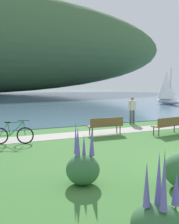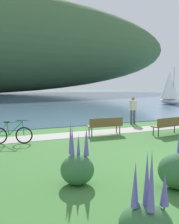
{
  "view_description": "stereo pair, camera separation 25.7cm",
  "coord_description": "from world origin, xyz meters",
  "px_view_note": "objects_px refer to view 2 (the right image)",
  "views": [
    {
      "loc": [
        -7.16,
        -5.93,
        2.55
      ],
      "look_at": [
        -0.49,
        7.68,
        1.0
      ],
      "focal_mm": 44.94,
      "sensor_mm": 36.0,
      "label": 1
    },
    {
      "loc": [
        -6.93,
        -6.04,
        2.55
      ],
      "look_at": [
        -0.49,
        7.68,
        1.0
      ],
      "focal_mm": 44.94,
      "sensor_mm": 36.0,
      "label": 2
    }
  ],
  "objects_px": {
    "park_bench_near_camera": "(105,125)",
    "park_bench_further_along": "(168,124)",
    "bicycle_leaning_near_bench": "(12,135)",
    "person_at_shoreline": "(133,109)",
    "sailboat_nearest_to_shore": "(170,87)"
  },
  "relations": [
    {
      "from": "bicycle_leaning_near_bench",
      "to": "sailboat_nearest_to_shore",
      "type": "relative_size",
      "value": 0.38
    },
    {
      "from": "bicycle_leaning_near_bench",
      "to": "park_bench_further_along",
      "type": "bearing_deg",
      "value": -8.7
    },
    {
      "from": "sailboat_nearest_to_shore",
      "to": "person_at_shoreline",
      "type": "bearing_deg",
      "value": -138.0
    },
    {
      "from": "park_bench_further_along",
      "to": "bicycle_leaning_near_bench",
      "type": "xyz_separation_m",
      "value": [
        -7.42,
        1.14,
        -0.12
      ]
    },
    {
      "from": "park_bench_near_camera",
      "to": "park_bench_further_along",
      "type": "relative_size",
      "value": 0.98
    },
    {
      "from": "park_bench_near_camera",
      "to": "park_bench_further_along",
      "type": "height_order",
      "value": "same"
    },
    {
      "from": "park_bench_further_along",
      "to": "sailboat_nearest_to_shore",
      "type": "bearing_deg",
      "value": 48.85
    },
    {
      "from": "park_bench_near_camera",
      "to": "bicycle_leaning_near_bench",
      "type": "height_order",
      "value": "bicycle_leaning_near_bench"
    },
    {
      "from": "park_bench_near_camera",
      "to": "person_at_shoreline",
      "type": "distance_m",
      "value": 4.23
    },
    {
      "from": "bicycle_leaning_near_bench",
      "to": "person_at_shoreline",
      "type": "xyz_separation_m",
      "value": [
        7.91,
        2.7,
        0.58
      ]
    },
    {
      "from": "bicycle_leaning_near_bench",
      "to": "person_at_shoreline",
      "type": "relative_size",
      "value": 0.98
    },
    {
      "from": "park_bench_further_along",
      "to": "park_bench_near_camera",
      "type": "bearing_deg",
      "value": 155.84
    },
    {
      "from": "park_bench_near_camera",
      "to": "bicycle_leaning_near_bench",
      "type": "xyz_separation_m",
      "value": [
        -4.57,
        -0.15,
        -0.12
      ]
    },
    {
      "from": "park_bench_near_camera",
      "to": "sailboat_nearest_to_shore",
      "type": "relative_size",
      "value": 0.41
    },
    {
      "from": "park_bench_near_camera",
      "to": "sailboat_nearest_to_shore",
      "type": "xyz_separation_m",
      "value": [
        16.81,
        14.68,
        1.59
      ]
    }
  ]
}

